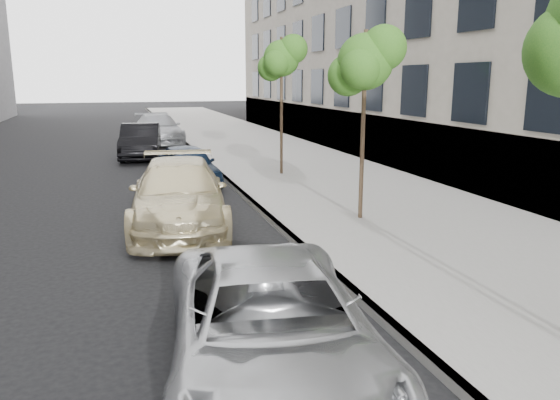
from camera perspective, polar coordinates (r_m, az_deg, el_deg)
name	(u,v)px	position (r m, az deg, el deg)	size (l,w,h in m)	color
sidewalk	(248,144)	(28.59, -3.31, 5.88)	(6.40, 72.00, 0.14)	gray
curb	(188,146)	(28.03, -9.57, 5.59)	(0.15, 72.00, 0.14)	#9E9B93
tree_mid	(366,62)	(12.87, 9.00, 14.08)	(1.64, 1.44, 4.45)	#38281C
tree_far	(282,59)	(18.95, 0.23, 14.56)	(1.59, 1.39, 4.71)	#38281C
minivan	(271,327)	(6.30, -0.92, -13.12)	(2.26, 4.90, 1.36)	#ADAFB2
suv	(179,194)	(12.93, -10.52, 0.58)	(2.15, 5.29, 1.53)	beige
sedan_blue	(188,165)	(18.08, -9.58, 3.64)	(1.53, 3.81, 1.30)	#0F1D33
sedan_black	(141,141)	(24.45, -14.35, 5.96)	(1.58, 4.53, 1.49)	black
sedan_rear	(158,129)	(30.00, -12.60, 7.26)	(2.16, 5.31, 1.54)	gray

